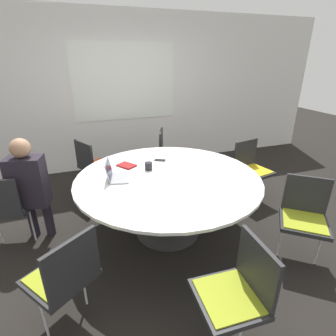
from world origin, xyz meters
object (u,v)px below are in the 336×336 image
at_px(chair_5, 169,151).
at_px(coffee_cup, 149,166).
at_px(chair_0, 6,205).
at_px(chair_1, 65,274).
at_px(chair_2, 238,288).
at_px(laptop, 115,174).
at_px(person_0, 29,184).
at_px(cell_phone, 160,160).
at_px(spiral_notebook, 127,165).
at_px(chair_4, 251,166).
at_px(chair_3, 305,213).
at_px(chair_6, 93,163).

relative_size(chair_5, coffee_cup, 9.55).
distance_m(chair_0, chair_1, 1.35).
distance_m(chair_2, laptop, 1.68).
relative_size(chair_0, laptop, 2.57).
bearing_deg(person_0, coffee_cup, 8.56).
height_order(chair_1, chair_5, same).
relative_size(person_0, cell_phone, 7.82).
bearing_deg(coffee_cup, chair_2, -84.83).
distance_m(spiral_notebook, coffee_cup, 0.30).
height_order(chair_0, chair_4, same).
bearing_deg(laptop, coffee_cup, -61.03).
xyz_separation_m(person_0, spiral_notebook, (1.07, 0.10, 0.03)).
xyz_separation_m(coffee_cup, cell_phone, (0.22, 0.24, -0.04)).
relative_size(chair_2, coffee_cup, 9.55).
distance_m(chair_0, person_0, 0.32).
relative_size(chair_0, chair_1, 1.00).
bearing_deg(chair_3, coffee_cup, -0.86).
distance_m(chair_5, chair_6, 1.23).
xyz_separation_m(chair_0, chair_3, (2.84, -1.17, 0.00)).
height_order(chair_3, cell_phone, chair_3).
height_order(chair_3, chair_6, same).
bearing_deg(chair_1, cell_phone, 13.48).
relative_size(chair_6, coffee_cup, 9.55).
height_order(chair_5, chair_6, same).
bearing_deg(person_0, chair_5, 40.07).
distance_m(laptop, coffee_cup, 0.43).
height_order(laptop, spiral_notebook, laptop).
xyz_separation_m(chair_2, spiral_notebook, (-0.38, 1.87, 0.22)).
bearing_deg(chair_4, chair_2, 40.32).
bearing_deg(chair_5, chair_1, -12.71).
height_order(chair_6, person_0, person_0).
bearing_deg(cell_phone, spiral_notebook, -173.70).
xyz_separation_m(chair_4, spiral_notebook, (-1.76, 0.08, 0.22)).
bearing_deg(chair_2, laptop, 22.78).
xyz_separation_m(laptop, spiral_notebook, (0.19, 0.31, -0.04)).
distance_m(spiral_notebook, cell_phone, 0.44).
relative_size(chair_3, coffee_cup, 9.55).
xyz_separation_m(chair_6, person_0, (-0.71, -0.88, 0.19)).
relative_size(chair_6, laptop, 2.57).
relative_size(chair_6, cell_phone, 5.58).
height_order(person_0, cell_phone, person_0).
bearing_deg(chair_4, laptop, -5.11).
bearing_deg(chair_4, cell_phone, -17.42).
distance_m(chair_3, spiral_notebook, 2.01).
height_order(chair_1, spiral_notebook, chair_1).
relative_size(chair_3, person_0, 0.71).
relative_size(chair_0, chair_6, 1.00).
xyz_separation_m(chair_1, coffee_cup, (0.95, 1.15, 0.25)).
bearing_deg(chair_0, coffee_cup, 10.28).
bearing_deg(cell_phone, chair_4, -5.46).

